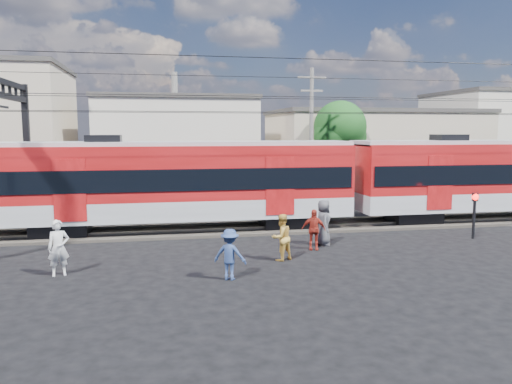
% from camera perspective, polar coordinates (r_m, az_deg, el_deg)
% --- Properties ---
extents(ground, '(120.00, 120.00, 0.00)m').
position_cam_1_polar(ground, '(16.08, 1.31, -9.86)').
color(ground, black).
rests_on(ground, ground).
extents(track_bed, '(70.00, 3.40, 0.12)m').
position_cam_1_polar(track_bed, '(23.72, -2.76, -4.17)').
color(track_bed, '#2D2823').
rests_on(track_bed, ground).
extents(rail_near, '(70.00, 0.12, 0.12)m').
position_cam_1_polar(rail_near, '(22.97, -2.50, -4.24)').
color(rail_near, '#59544C').
rests_on(rail_near, track_bed).
extents(rail_far, '(70.00, 0.12, 0.12)m').
position_cam_1_polar(rail_far, '(24.43, -3.01, -3.56)').
color(rail_far, '#59544C').
rests_on(rail_far, track_bed).
extents(commuter_train, '(50.30, 3.08, 4.17)m').
position_cam_1_polar(commuter_train, '(23.17, -8.42, 1.35)').
color(commuter_train, black).
rests_on(commuter_train, ground).
extents(catenary, '(70.00, 9.30, 7.52)m').
position_cam_1_polar(catenary, '(23.67, -24.25, 7.56)').
color(catenary, black).
rests_on(catenary, ground).
extents(building_midwest, '(12.24, 12.24, 7.30)m').
position_cam_1_polar(building_midwest, '(42.07, -9.17, 5.59)').
color(building_midwest, beige).
rests_on(building_midwest, ground).
extents(building_mideast, '(16.32, 10.20, 6.30)m').
position_cam_1_polar(building_mideast, '(42.70, 13.04, 4.84)').
color(building_mideast, '#BEA891').
rests_on(building_mideast, ground).
extents(building_east, '(10.20, 10.20, 8.30)m').
position_cam_1_polar(building_east, '(53.19, 25.29, 5.84)').
color(building_east, beige).
rests_on(building_east, ground).
extents(utility_pole_mid, '(1.80, 0.24, 8.50)m').
position_cam_1_polar(utility_pole_mid, '(31.43, 6.32, 6.76)').
color(utility_pole_mid, slate).
rests_on(utility_pole_mid, ground).
extents(tree_near, '(3.82, 3.64, 6.72)m').
position_cam_1_polar(tree_near, '(35.39, 9.81, 6.94)').
color(tree_near, '#382619').
rests_on(tree_near, ground).
extents(pedestrian_a, '(0.75, 0.58, 1.82)m').
position_cam_1_polar(pedestrian_a, '(17.40, -21.64, -5.95)').
color(pedestrian_a, silver).
rests_on(pedestrian_a, ground).
extents(pedestrian_b, '(1.02, 0.93, 1.69)m').
position_cam_1_polar(pedestrian_b, '(18.07, 2.93, -5.20)').
color(pedestrian_b, gold).
rests_on(pedestrian_b, ground).
extents(pedestrian_c, '(1.20, 1.00, 1.62)m').
position_cam_1_polar(pedestrian_c, '(15.78, -3.01, -7.14)').
color(pedestrian_c, navy).
rests_on(pedestrian_c, ground).
extents(pedestrian_d, '(1.01, 0.59, 1.61)m').
position_cam_1_polar(pedestrian_d, '(19.78, 6.59, -4.28)').
color(pedestrian_d, maroon).
rests_on(pedestrian_d, ground).
extents(pedestrian_e, '(0.73, 1.00, 1.88)m').
position_cam_1_polar(pedestrian_e, '(20.62, 7.71, -3.46)').
color(pedestrian_e, '#46454A').
rests_on(pedestrian_e, ground).
extents(crossing_signal, '(0.29, 0.29, 2.00)m').
position_cam_1_polar(crossing_signal, '(23.52, 23.70, -1.57)').
color(crossing_signal, black).
rests_on(crossing_signal, ground).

